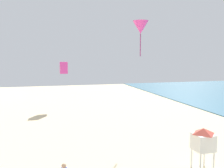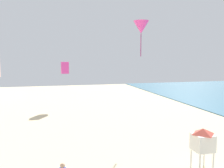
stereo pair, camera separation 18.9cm
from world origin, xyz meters
The scene contains 3 objects.
lifeguard_stand centered at (8.55, 11.71, 1.84)m, with size 1.10×1.10×2.55m.
kite_magenta_box centered at (1.97, 33.54, 5.36)m, with size 1.01×1.01×1.59m.
kite_magenta_delta centered at (8.09, 20.86, 9.48)m, with size 1.42×1.42×3.24m.
Camera 1 is at (-0.39, -0.66, 6.68)m, focal length 39.64 mm.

